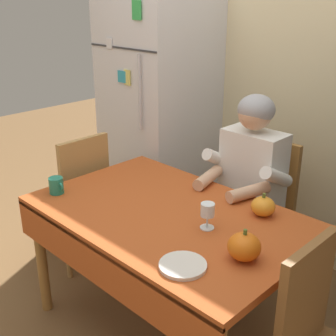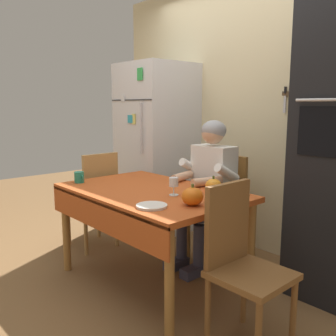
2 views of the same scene
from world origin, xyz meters
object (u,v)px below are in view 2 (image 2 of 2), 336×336
at_px(coffee_mug, 79,177).
at_px(serving_tray, 152,206).
at_px(chair_left_side, 96,196).
at_px(pumpkin_medium, 213,185).
at_px(refrigerator, 157,149).
at_px(dining_table, 149,201).
at_px(chair_right_side, 241,258).
at_px(seated_person, 208,181).
at_px(chair_behind_person, 222,203).
at_px(pumpkin_large, 192,196).
at_px(wine_glass, 174,183).

height_order(coffee_mug, serving_tray, coffee_mug).
distance_m(chair_left_side, pumpkin_medium, 1.31).
relative_size(refrigerator, dining_table, 1.29).
bearing_deg(chair_left_side, refrigerator, 93.49).
bearing_deg(serving_tray, chair_right_side, 23.15).
height_order(chair_right_side, pumpkin_medium, chair_right_side).
height_order(seated_person, chair_right_side, seated_person).
height_order(chair_behind_person, coffee_mug, chair_behind_person).
distance_m(coffee_mug, pumpkin_medium, 1.11).
height_order(seated_person, serving_tray, seated_person).
xyz_separation_m(coffee_mug, pumpkin_large, (1.11, 0.19, 0.01)).
bearing_deg(coffee_mug, refrigerator, 107.53).
bearing_deg(chair_behind_person, wine_glass, -75.84).
relative_size(chair_behind_person, coffee_mug, 8.77).
height_order(refrigerator, pumpkin_medium, refrigerator).
height_order(chair_behind_person, seated_person, seated_person).
distance_m(coffee_mug, wine_glass, 0.88).
distance_m(seated_person, serving_tray, 0.94).
bearing_deg(pumpkin_large, dining_table, 173.47).
bearing_deg(pumpkin_large, wine_glass, 161.76).
height_order(refrigerator, seated_person, refrigerator).
xyz_separation_m(refrigerator, chair_left_side, (0.05, -0.81, -0.39)).
xyz_separation_m(chair_left_side, pumpkin_large, (1.42, -0.14, 0.29)).
xyz_separation_m(refrigerator, coffee_mug, (0.36, -1.14, -0.11)).
bearing_deg(serving_tray, wine_glass, 113.39).
bearing_deg(chair_left_side, chair_right_side, -4.25).
xyz_separation_m(dining_table, seated_person, (0.05, 0.60, 0.08)).
relative_size(wine_glass, serving_tray, 0.66).
bearing_deg(pumpkin_large, pumpkin_medium, 112.74).
bearing_deg(dining_table, wine_glass, 7.11).
height_order(seated_person, pumpkin_medium, seated_person).
relative_size(seated_person, wine_glass, 9.74).
bearing_deg(wine_glass, serving_tray, -66.61).
distance_m(chair_left_side, pumpkin_large, 1.45).
xyz_separation_m(chair_behind_person, wine_glass, (0.19, -0.76, 0.32)).
relative_size(chair_left_side, serving_tray, 4.77).
distance_m(refrigerator, dining_table, 1.32).
relative_size(refrigerator, seated_person, 1.45).
distance_m(refrigerator, chair_left_side, 0.90).
distance_m(refrigerator, chair_behind_person, 1.08).
relative_size(chair_left_side, pumpkin_large, 6.67).
bearing_deg(pumpkin_large, seated_person, 124.98).
relative_size(seated_person, pumpkin_medium, 10.44).
height_order(chair_left_side, pumpkin_large, chair_left_side).
height_order(seated_person, chair_left_side, seated_person).
bearing_deg(serving_tray, dining_table, 143.52).
xyz_separation_m(seated_person, pumpkin_medium, (0.30, -0.28, 0.05)).
distance_m(coffee_mug, pumpkin_large, 1.12).
xyz_separation_m(refrigerator, pumpkin_large, (1.47, -0.94, -0.10)).
relative_size(refrigerator, chair_left_side, 1.94).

